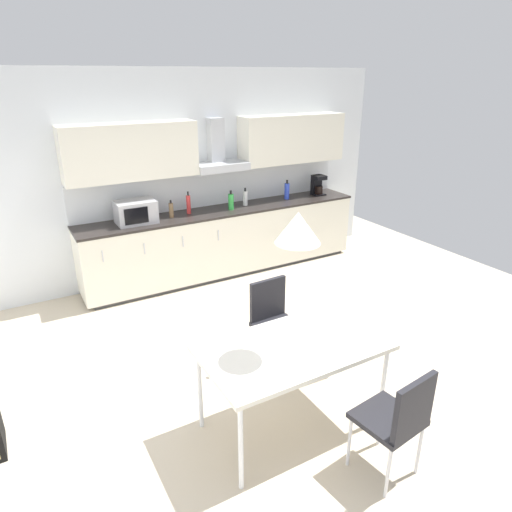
{
  "coord_description": "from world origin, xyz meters",
  "views": [
    {
      "loc": [
        -1.88,
        -2.83,
        2.65
      ],
      "look_at": [
        0.17,
        0.75,
        1.0
      ],
      "focal_mm": 32.0,
      "sensor_mm": 36.0,
      "label": 1
    }
  ],
  "objects_px": {
    "bottle_red": "(189,204)",
    "chair_near_right": "(399,416)",
    "dining_table": "(293,351)",
    "chair_far_right": "(273,316)",
    "coffee_maker": "(318,185)",
    "microwave": "(136,212)",
    "bottle_white": "(245,198)",
    "bottle_green": "(231,201)",
    "bottle_blue": "(287,191)",
    "bottle_brown": "(171,210)",
    "pendant_lamp": "(298,228)"
  },
  "relations": [
    {
      "from": "bottle_blue",
      "to": "bottle_green",
      "type": "relative_size",
      "value": 1.08
    },
    {
      "from": "chair_near_right",
      "to": "bottle_brown",
      "type": "bearing_deg",
      "value": 92.43
    },
    {
      "from": "coffee_maker",
      "to": "chair_far_right",
      "type": "xyz_separation_m",
      "value": [
        -2.2,
        -2.28,
        -0.54
      ]
    },
    {
      "from": "coffee_maker",
      "to": "dining_table",
      "type": "xyz_separation_m",
      "value": [
        -2.52,
        -3.06,
        -0.38
      ]
    },
    {
      "from": "bottle_green",
      "to": "bottle_white",
      "type": "height_order",
      "value": "bottle_green"
    },
    {
      "from": "bottle_green",
      "to": "bottle_red",
      "type": "distance_m",
      "value": 0.58
    },
    {
      "from": "chair_far_right",
      "to": "bottle_red",
      "type": "bearing_deg",
      "value": 87.26
    },
    {
      "from": "dining_table",
      "to": "pendant_lamp",
      "type": "bearing_deg",
      "value": 135.0
    },
    {
      "from": "microwave",
      "to": "bottle_green",
      "type": "distance_m",
      "value": 1.3
    },
    {
      "from": "chair_far_right",
      "to": "pendant_lamp",
      "type": "relative_size",
      "value": 2.72
    },
    {
      "from": "bottle_white",
      "to": "dining_table",
      "type": "relative_size",
      "value": 0.18
    },
    {
      "from": "bottle_blue",
      "to": "chair_near_right",
      "type": "xyz_separation_m",
      "value": [
        -1.64,
        -3.85,
        -0.51
      ]
    },
    {
      "from": "bottle_blue",
      "to": "bottle_green",
      "type": "distance_m",
      "value": 0.97
    },
    {
      "from": "dining_table",
      "to": "chair_far_right",
      "type": "relative_size",
      "value": 1.61
    },
    {
      "from": "bottle_red",
      "to": "pendant_lamp",
      "type": "relative_size",
      "value": 0.93
    },
    {
      "from": "chair_near_right",
      "to": "bottle_white",
      "type": "bearing_deg",
      "value": 76.28
    },
    {
      "from": "bottle_green",
      "to": "chair_near_right",
      "type": "distance_m",
      "value": 3.86
    },
    {
      "from": "bottle_white",
      "to": "chair_far_right",
      "type": "xyz_separation_m",
      "value": [
        -0.95,
        -2.29,
        -0.5
      ]
    },
    {
      "from": "bottle_blue",
      "to": "microwave",
      "type": "bearing_deg",
      "value": -179.01
    },
    {
      "from": "coffee_maker",
      "to": "microwave",
      "type": "bearing_deg",
      "value": -179.46
    },
    {
      "from": "chair_near_right",
      "to": "microwave",
      "type": "bearing_deg",
      "value": 99.28
    },
    {
      "from": "chair_far_right",
      "to": "coffee_maker",
      "type": "bearing_deg",
      "value": 45.97
    },
    {
      "from": "bottle_green",
      "to": "bottle_brown",
      "type": "height_order",
      "value": "bottle_green"
    },
    {
      "from": "bottle_red",
      "to": "bottle_brown",
      "type": "bearing_deg",
      "value": -169.2
    },
    {
      "from": "microwave",
      "to": "dining_table",
      "type": "height_order",
      "value": "microwave"
    },
    {
      "from": "bottle_red",
      "to": "bottle_brown",
      "type": "relative_size",
      "value": 1.31
    },
    {
      "from": "bottle_brown",
      "to": "pendant_lamp",
      "type": "distance_m",
      "value": 3.12
    },
    {
      "from": "microwave",
      "to": "pendant_lamp",
      "type": "relative_size",
      "value": 1.5
    },
    {
      "from": "microwave",
      "to": "bottle_white",
      "type": "distance_m",
      "value": 1.57
    },
    {
      "from": "bottle_green",
      "to": "bottle_brown",
      "type": "bearing_deg",
      "value": 176.07
    },
    {
      "from": "coffee_maker",
      "to": "bottle_red",
      "type": "relative_size",
      "value": 1.01
    },
    {
      "from": "bottle_green",
      "to": "bottle_white",
      "type": "relative_size",
      "value": 1.06
    },
    {
      "from": "coffee_maker",
      "to": "pendant_lamp",
      "type": "bearing_deg",
      "value": -129.41
    },
    {
      "from": "bottle_green",
      "to": "pendant_lamp",
      "type": "height_order",
      "value": "pendant_lamp"
    },
    {
      "from": "microwave",
      "to": "bottle_red",
      "type": "xyz_separation_m",
      "value": [
        0.72,
        0.06,
        -0.01
      ]
    },
    {
      "from": "dining_table",
      "to": "chair_near_right",
      "type": "distance_m",
      "value": 0.86
    },
    {
      "from": "pendant_lamp",
      "to": "chair_near_right",
      "type": "bearing_deg",
      "value": -67.47
    },
    {
      "from": "bottle_white",
      "to": "dining_table",
      "type": "bearing_deg",
      "value": -112.36
    },
    {
      "from": "microwave",
      "to": "bottle_white",
      "type": "xyz_separation_m",
      "value": [
        1.56,
        0.04,
        -0.03
      ]
    },
    {
      "from": "bottle_red",
      "to": "chair_near_right",
      "type": "distance_m",
      "value": 3.91
    },
    {
      "from": "chair_far_right",
      "to": "pendant_lamp",
      "type": "xyz_separation_m",
      "value": [
        -0.31,
        -0.78,
        1.15
      ]
    },
    {
      "from": "coffee_maker",
      "to": "chair_near_right",
      "type": "height_order",
      "value": "coffee_maker"
    },
    {
      "from": "bottle_green",
      "to": "chair_far_right",
      "type": "bearing_deg",
      "value": -107.24
    },
    {
      "from": "dining_table",
      "to": "chair_far_right",
      "type": "height_order",
      "value": "chair_far_right"
    },
    {
      "from": "bottle_white",
      "to": "bottle_brown",
      "type": "height_order",
      "value": "bottle_white"
    },
    {
      "from": "dining_table",
      "to": "pendant_lamp",
      "type": "relative_size",
      "value": 4.36
    },
    {
      "from": "bottle_white",
      "to": "dining_table",
      "type": "height_order",
      "value": "bottle_white"
    },
    {
      "from": "microwave",
      "to": "pendant_lamp",
      "type": "xyz_separation_m",
      "value": [
        0.3,
        -3.03,
        0.62
      ]
    },
    {
      "from": "microwave",
      "to": "chair_near_right",
      "type": "bearing_deg",
      "value": -80.72
    },
    {
      "from": "dining_table",
      "to": "bottle_brown",
      "type": "bearing_deg",
      "value": 86.96
    }
  ]
}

